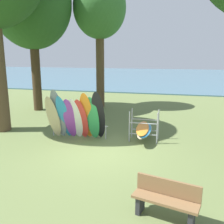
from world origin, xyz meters
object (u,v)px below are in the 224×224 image
at_px(tree_mid_behind, 100,10).
at_px(tree_far_left_back, 31,3).
at_px(park_bench, 166,199).
at_px(leaning_board_pile, 76,117).
at_px(board_storage_rack, 144,129).

xyz_separation_m(tree_mid_behind, tree_far_left_back, (-3.50, -1.97, 0.19)).
bearing_deg(park_bench, leaning_board_pile, 131.12).
height_order(tree_far_left_back, park_bench, tree_far_left_back).
bearing_deg(leaning_board_pile, tree_far_left_back, 132.96).
xyz_separation_m(tree_far_left_back, park_bench, (8.21, -9.09, -5.83)).
xyz_separation_m(tree_mid_behind, board_storage_rack, (3.65, -6.13, -5.62)).
bearing_deg(board_storage_rack, park_bench, -77.81).
relative_size(leaning_board_pile, park_bench, 1.70).
bearing_deg(tree_mid_behind, park_bench, -66.90).
bearing_deg(tree_mid_behind, tree_far_left_back, -150.63).
relative_size(tree_mid_behind, leaning_board_pile, 3.26).
height_order(tree_mid_behind, leaning_board_pile, tree_mid_behind).
relative_size(tree_mid_behind, tree_far_left_back, 0.90).
xyz_separation_m(leaning_board_pile, park_bench, (3.76, -4.31, -0.50)).
bearing_deg(tree_far_left_back, leaning_board_pile, -47.04).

